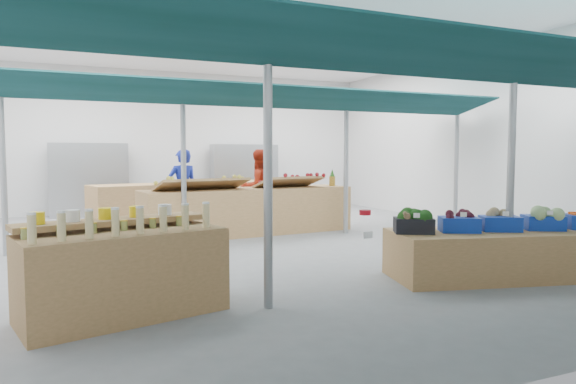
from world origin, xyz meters
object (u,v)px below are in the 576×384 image
at_px(bottle_shelf, 123,270).
at_px(veg_counter, 511,254).
at_px(vendor_left, 183,190).
at_px(fruit_counter, 249,211).
at_px(crate_stack, 565,236).
at_px(vendor_right, 258,188).

bearing_deg(bottle_shelf, veg_counter, -17.44).
bearing_deg(vendor_left, fruit_counter, 131.39).
distance_m(veg_counter, vendor_left, 7.09).
distance_m(bottle_shelf, vendor_left, 6.27).
bearing_deg(fruit_counter, veg_counter, -74.34).
bearing_deg(crate_stack, vendor_left, 136.40).
relative_size(crate_stack, vendor_left, 0.31).
bearing_deg(crate_stack, veg_counter, -156.64).
relative_size(veg_counter, vendor_left, 1.82).
height_order(bottle_shelf, crate_stack, bottle_shelf).
relative_size(bottle_shelf, vendor_right, 1.19).
distance_m(bottle_shelf, veg_counter, 5.11).
xyz_separation_m(veg_counter, crate_stack, (2.28, 0.99, -0.04)).
bearing_deg(fruit_counter, vendor_right, 55.29).
distance_m(veg_counter, vendor_right, 6.46).
bearing_deg(vendor_right, veg_counter, 97.04).
bearing_deg(veg_counter, bottle_shelf, -169.61).
bearing_deg(vendor_right, vendor_left, -6.10).
relative_size(fruit_counter, vendor_right, 2.50).
height_order(veg_counter, vendor_left, vendor_left).
bearing_deg(bottle_shelf, vendor_right, 44.53).
bearing_deg(crate_stack, fruit_counter, 136.10).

